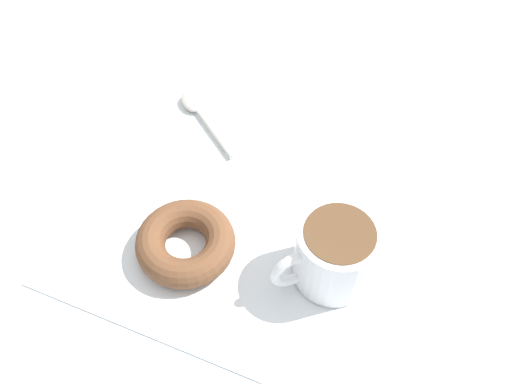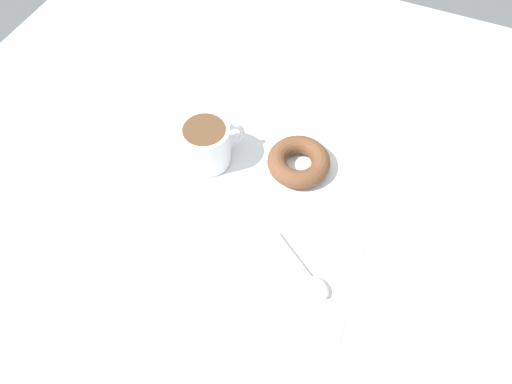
{
  "view_description": "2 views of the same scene",
  "coord_description": "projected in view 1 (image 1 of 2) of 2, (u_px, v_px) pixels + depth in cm",
  "views": [
    {
      "loc": [
        -16.07,
        34.24,
        49.03
      ],
      "look_at": [
        -0.8,
        2.96,
        2.3
      ],
      "focal_mm": 40.0,
      "sensor_mm": 36.0,
      "label": 1
    },
    {
      "loc": [
        15.61,
        -34.67,
        62.62
      ],
      "look_at": [
        -0.8,
        2.96,
        2.3
      ],
      "focal_mm": 35.0,
      "sensor_mm": 36.0,
      "label": 2
    }
  ],
  "objects": [
    {
      "name": "spoon",
      "position": [
        197.0,
        110.0,
        0.68
      ],
      "size": [
        10.56,
        7.76,
        0.9
      ],
      "color": "#B7B2A8",
      "rests_on": "napkin"
    },
    {
      "name": "donut",
      "position": [
        186.0,
        243.0,
        0.55
      ],
      "size": [
        9.77,
        9.77,
        2.92
      ],
      "primitive_type": "torus",
      "color": "brown",
      "rests_on": "napkin"
    },
    {
      "name": "napkin",
      "position": [
        256.0,
        204.0,
        0.6
      ],
      "size": [
        36.56,
        36.56,
        0.3
      ],
      "primitive_type": "cube",
      "rotation": [
        0.0,
        0.0,
        0.06
      ],
      "color": "white",
      "rests_on": "ground_plane"
    },
    {
      "name": "ground_plane",
      "position": [
        261.0,
        188.0,
        0.63
      ],
      "size": [
        120.0,
        120.0,
        2.0
      ],
      "primitive_type": "cube",
      "color": "#B2BCC6"
    },
    {
      "name": "coffee_cup",
      "position": [
        334.0,
        253.0,
        0.52
      ],
      "size": [
        8.49,
        9.05,
        6.98
      ],
      "color": "white",
      "rests_on": "napkin"
    }
  ]
}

